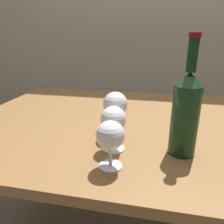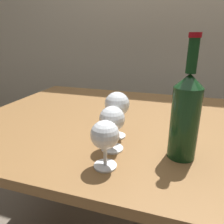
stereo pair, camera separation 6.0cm
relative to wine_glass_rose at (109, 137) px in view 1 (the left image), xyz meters
The scene contains 6 objects.
back_wall 1.56m from the wine_glass_rose, 86.14° to the left, with size 5.00×0.08×2.60m, color #B2A893.
dining_table 0.38m from the wine_glass_rose, 73.35° to the left, with size 1.48×0.91×0.72m.
wine_glass_rose is the anchor object (origin of this frame).
wine_glass_white 0.09m from the wine_glass_rose, 96.86° to the left, with size 0.07×0.07×0.13m.
wine_glass_amber 0.18m from the wine_glass_rose, 96.97° to the left, with size 0.08×0.08×0.15m.
wine_bottle 0.22m from the wine_glass_rose, 31.19° to the left, with size 0.08×0.08×0.33m.
Camera 1 is at (0.00, -0.80, 1.04)m, focal length 34.31 mm.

